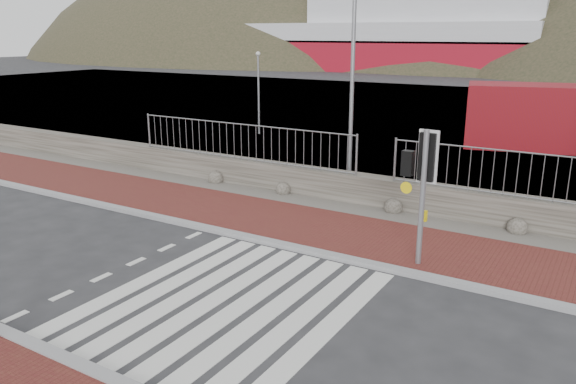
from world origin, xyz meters
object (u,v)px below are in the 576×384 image
Objects in this scene: ferry at (381,30)px; traffic_signal_far at (422,169)px; shipping_container at (546,117)px; streetlight at (356,66)px.

traffic_signal_far is at bearing -67.10° from ferry.
ferry is 69.91m from traffic_signal_far.
ferry is 55.96m from shipping_container.
streetlight reaches higher than shipping_container.
traffic_signal_far is 0.46× the size of shipping_container.
streetlight is (23.52, -59.82, -1.33)m from ferry.
ferry is 64.29m from streetlight.
shipping_container is at bearing -87.11° from traffic_signal_far.
streetlight is at bearing -68.54° from ferry.
streetlight is 1.06× the size of shipping_container.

